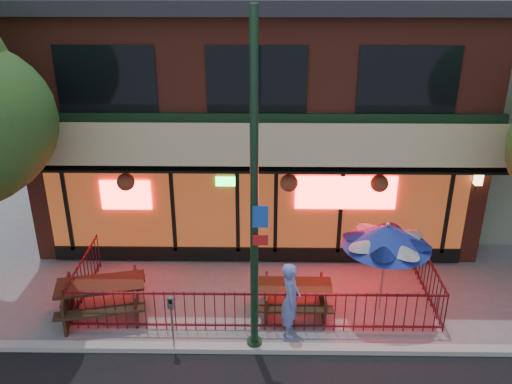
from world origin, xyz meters
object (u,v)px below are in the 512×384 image
picnic_table_right (295,294)px  parking_meter_near (172,315)px  street_light (254,216)px  pedestrian (291,300)px  picnic_table_left (101,294)px  patio_umbrella (387,236)px

picnic_table_right → parking_meter_near: size_ratio=1.30×
street_light → pedestrian: size_ratio=3.96×
picnic_table_left → parking_meter_near: parking_meter_near is taller
street_light → patio_umbrella: 3.50m
parking_meter_near → pedestrian: bearing=13.1°
street_light → picnic_table_right: bearing=55.3°
picnic_table_right → patio_umbrella: 2.51m
pedestrian → parking_meter_near: bearing=106.7°
street_light → patio_umbrella: bearing=26.3°
picnic_table_left → parking_meter_near: (1.84, -1.22, 0.34)m
street_light → parking_meter_near: 2.83m
patio_umbrella → pedestrian: (-2.18, -0.96, -1.06)m
street_light → picnic_table_left: street_light is taller
street_light → parking_meter_near: size_ratio=5.30×
pedestrian → picnic_table_right: bearing=-6.2°
pedestrian → patio_umbrella: bearing=-62.7°
street_light → pedestrian: street_light is taller
patio_umbrella → parking_meter_near: bearing=-161.8°
picnic_table_left → picnic_table_right: picnic_table_left is taller
patio_umbrella → parking_meter_near: size_ratio=1.73×
pedestrian → street_light: bearing=126.6°
picnic_table_right → patio_umbrella: size_ratio=0.75×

